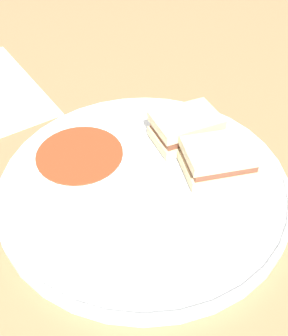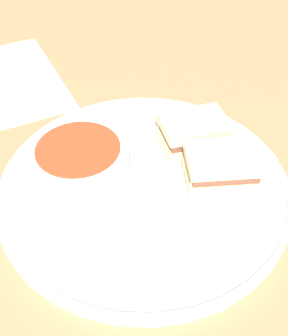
{
  "view_description": "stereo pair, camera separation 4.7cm",
  "coord_description": "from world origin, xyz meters",
  "px_view_note": "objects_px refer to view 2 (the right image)",
  "views": [
    {
      "loc": [
        0.19,
        0.28,
        0.36
      ],
      "look_at": [
        0.0,
        0.0,
        0.03
      ],
      "focal_mm": 42.0,
      "sensor_mm": 36.0,
      "label": 1
    },
    {
      "loc": [
        0.15,
        0.3,
        0.36
      ],
      "look_at": [
        0.0,
        0.0,
        0.03
      ],
      "focal_mm": 42.0,
      "sensor_mm": 36.0,
      "label": 2
    }
  ],
  "objects_px": {
    "soup_bowl": "(81,169)",
    "sandwich_half_near": "(221,166)",
    "spoon": "(81,150)",
    "sandwich_half_far": "(194,132)"
  },
  "relations": [
    {
      "from": "soup_bowl",
      "to": "spoon",
      "type": "bearing_deg",
      "value": -105.64
    },
    {
      "from": "soup_bowl",
      "to": "sandwich_half_near",
      "type": "height_order",
      "value": "soup_bowl"
    },
    {
      "from": "soup_bowl",
      "to": "sandwich_half_near",
      "type": "distance_m",
      "value": 0.17
    },
    {
      "from": "soup_bowl",
      "to": "sandwich_half_far",
      "type": "height_order",
      "value": "soup_bowl"
    },
    {
      "from": "sandwich_half_far",
      "to": "spoon",
      "type": "bearing_deg",
      "value": -18.23
    },
    {
      "from": "spoon",
      "to": "soup_bowl",
      "type": "bearing_deg",
      "value": 55.58
    },
    {
      "from": "spoon",
      "to": "sandwich_half_near",
      "type": "height_order",
      "value": "sandwich_half_near"
    },
    {
      "from": "soup_bowl",
      "to": "spoon",
      "type": "xyz_separation_m",
      "value": [
        -0.02,
        -0.06,
        -0.03
      ]
    },
    {
      "from": "soup_bowl",
      "to": "sandwich_half_near",
      "type": "bearing_deg",
      "value": 161.25
    },
    {
      "from": "soup_bowl",
      "to": "sandwich_half_far",
      "type": "xyz_separation_m",
      "value": [
        -0.16,
        -0.02,
        -0.01
      ]
    }
  ]
}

